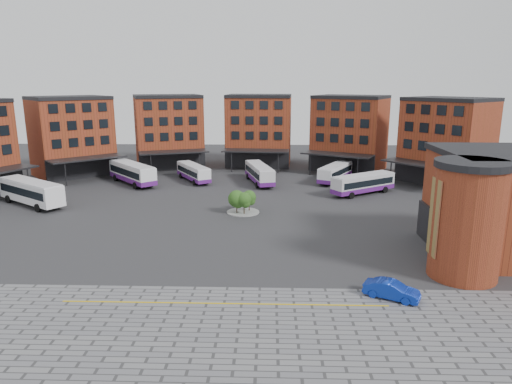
{
  "coord_description": "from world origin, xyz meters",
  "views": [
    {
      "loc": [
        5.55,
        -47.0,
        17.19
      ],
      "look_at": [
        3.89,
        7.28,
        4.0
      ],
      "focal_mm": 32.0,
      "sensor_mm": 36.0,
      "label": 1
    }
  ],
  "objects_px": {
    "bus_a": "(31,191)",
    "bus_e": "(335,172)",
    "bus_b": "(132,173)",
    "bus_c": "(193,172)",
    "bus_f": "(363,183)",
    "bus_d": "(259,173)",
    "blue_car": "(392,290)",
    "tree_island": "(242,200)"
  },
  "relations": [
    {
      "from": "bus_b",
      "to": "bus_c",
      "type": "bearing_deg",
      "value": -27.15
    },
    {
      "from": "tree_island",
      "to": "bus_e",
      "type": "height_order",
      "value": "tree_island"
    },
    {
      "from": "bus_a",
      "to": "bus_c",
      "type": "xyz_separation_m",
      "value": [
        20.35,
        16.91,
        -0.52
      ]
    },
    {
      "from": "bus_d",
      "to": "bus_e",
      "type": "distance_m",
      "value": 13.45
    },
    {
      "from": "bus_f",
      "to": "bus_b",
      "type": "bearing_deg",
      "value": -132.74
    },
    {
      "from": "tree_island",
      "to": "bus_d",
      "type": "bearing_deg",
      "value": 84.38
    },
    {
      "from": "blue_car",
      "to": "bus_e",
      "type": "bearing_deg",
      "value": 25.24
    },
    {
      "from": "bus_c",
      "to": "bus_e",
      "type": "distance_m",
      "value": 25.05
    },
    {
      "from": "bus_a",
      "to": "bus_f",
      "type": "distance_m",
      "value": 49.15
    },
    {
      "from": "bus_d",
      "to": "tree_island",
      "type": "bearing_deg",
      "value": -110.61
    },
    {
      "from": "bus_b",
      "to": "blue_car",
      "type": "distance_m",
      "value": 53.64
    },
    {
      "from": "bus_f",
      "to": "bus_d",
      "type": "bearing_deg",
      "value": -147.78
    },
    {
      "from": "bus_d",
      "to": "bus_e",
      "type": "relative_size",
      "value": 1.09
    },
    {
      "from": "bus_a",
      "to": "blue_car",
      "type": "xyz_separation_m",
      "value": [
        43.8,
        -27.45,
        -1.38
      ]
    },
    {
      "from": "bus_b",
      "to": "bus_f",
      "type": "xyz_separation_m",
      "value": [
        38.27,
        -6.25,
        -0.22
      ]
    },
    {
      "from": "bus_e",
      "to": "bus_f",
      "type": "distance_m",
      "value": 9.66
    },
    {
      "from": "bus_f",
      "to": "blue_car",
      "type": "height_order",
      "value": "bus_f"
    },
    {
      "from": "bus_c",
      "to": "bus_a",
      "type": "bearing_deg",
      "value": -170.92
    },
    {
      "from": "tree_island",
      "to": "bus_b",
      "type": "bearing_deg",
      "value": 138.72
    },
    {
      "from": "bus_a",
      "to": "bus_e",
      "type": "distance_m",
      "value": 48.57
    },
    {
      "from": "bus_d",
      "to": "blue_car",
      "type": "bearing_deg",
      "value": -89.71
    },
    {
      "from": "bus_f",
      "to": "bus_c",
      "type": "bearing_deg",
      "value": -140.85
    },
    {
      "from": "bus_e",
      "to": "bus_d",
      "type": "bearing_deg",
      "value": -144.14
    },
    {
      "from": "bus_a",
      "to": "bus_d",
      "type": "relative_size",
      "value": 1.03
    },
    {
      "from": "bus_e",
      "to": "bus_b",
      "type": "bearing_deg",
      "value": -146.86
    },
    {
      "from": "tree_island",
      "to": "bus_b",
      "type": "xyz_separation_m",
      "value": [
        -20.02,
        17.58,
        0.13
      ]
    },
    {
      "from": "bus_b",
      "to": "bus_d",
      "type": "distance_m",
      "value": 21.9
    },
    {
      "from": "tree_island",
      "to": "bus_c",
      "type": "bearing_deg",
      "value": 116.13
    },
    {
      "from": "bus_c",
      "to": "blue_car",
      "type": "height_order",
      "value": "bus_c"
    },
    {
      "from": "bus_b",
      "to": "bus_c",
      "type": "xyz_separation_m",
      "value": [
        10.15,
        2.55,
        -0.34
      ]
    },
    {
      "from": "bus_a",
      "to": "bus_d",
      "type": "xyz_separation_m",
      "value": [
        32.07,
        15.52,
        -0.37
      ]
    },
    {
      "from": "bus_f",
      "to": "blue_car",
      "type": "bearing_deg",
      "value": -40.95
    },
    {
      "from": "bus_b",
      "to": "bus_c",
      "type": "relative_size",
      "value": 1.12
    },
    {
      "from": "bus_e",
      "to": "bus_f",
      "type": "height_order",
      "value": "bus_f"
    },
    {
      "from": "bus_d",
      "to": "bus_c",
      "type": "bearing_deg",
      "value": 158.25
    },
    {
      "from": "bus_b",
      "to": "bus_e",
      "type": "relative_size",
      "value": 1.07
    },
    {
      "from": "bus_e",
      "to": "blue_car",
      "type": "bearing_deg",
      "value": -63.63
    },
    {
      "from": "bus_a",
      "to": "bus_d",
      "type": "distance_m",
      "value": 35.63
    },
    {
      "from": "bus_d",
      "to": "blue_car",
      "type": "distance_m",
      "value": 44.55
    },
    {
      "from": "bus_b",
      "to": "blue_car",
      "type": "xyz_separation_m",
      "value": [
        33.6,
        -41.8,
        -1.2
      ]
    },
    {
      "from": "bus_c",
      "to": "bus_f",
      "type": "height_order",
      "value": "bus_f"
    },
    {
      "from": "bus_c",
      "to": "bus_e",
      "type": "height_order",
      "value": "bus_e"
    }
  ]
}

